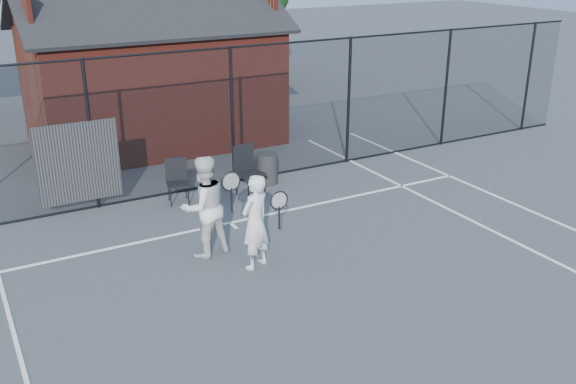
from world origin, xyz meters
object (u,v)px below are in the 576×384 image
player_back (204,207)px  waste_bin (267,168)px  clubhouse (152,81)px  chair_right (178,182)px  chair_left (250,172)px  player_front (255,222)px

player_back → waste_bin: (2.51, 2.60, -0.54)m
clubhouse → player_back: (-1.39, -7.00, -0.73)m
player_back → chair_right: 2.51m
clubhouse → waste_bin: bearing=-75.7°
player_back → chair_left: bearing=48.6°
waste_bin → player_front: bearing=-119.8°
player_front → player_back: bearing=123.6°
clubhouse → waste_bin: clubhouse is taller
waste_bin → clubhouse: bearing=104.3°
player_back → chair_right: size_ratio=1.96×
player_back → chair_right: bearing=81.0°
clubhouse → chair_left: size_ratio=6.16×
chair_right → waste_bin: size_ratio=1.31×
player_front → chair_left: (1.30, 2.92, -0.27)m
clubhouse → chair_left: (0.46, -4.90, -1.08)m
waste_bin → player_back: bearing=-134.0°
chair_right → waste_bin: (2.12, 0.16, -0.11)m
player_back → chair_left: player_back is taller
clubhouse → player_front: clubhouse is taller
player_front → chair_left: size_ratio=1.51×
clubhouse → chair_right: size_ratio=7.25×
chair_right → waste_bin: 2.13m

